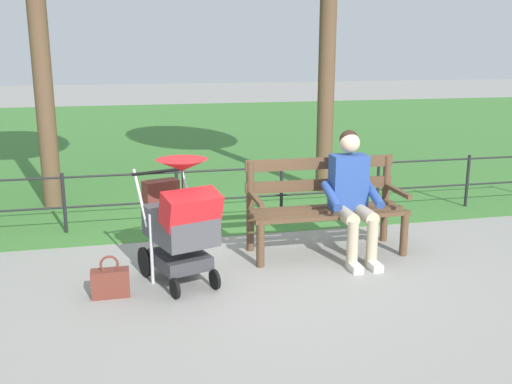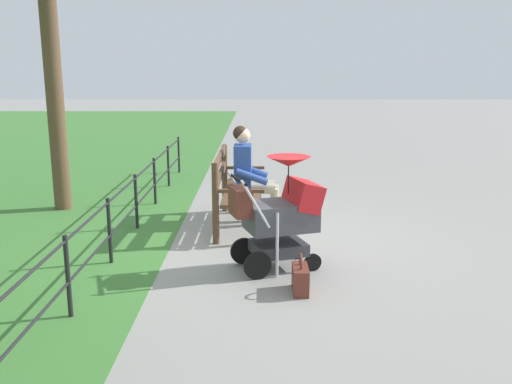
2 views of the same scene
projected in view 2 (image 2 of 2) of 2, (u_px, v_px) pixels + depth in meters
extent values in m
plane|color=gray|center=(241.00, 244.00, 6.40)|extent=(60.00, 60.00, 0.00)
cube|color=brown|center=(228.00, 192.00, 7.05)|extent=(1.60, 0.12, 0.04)
cube|color=brown|center=(242.00, 192.00, 7.05)|extent=(1.60, 0.12, 0.04)
cube|color=brown|center=(257.00, 192.00, 7.05)|extent=(1.60, 0.12, 0.04)
cube|color=brown|center=(220.00, 175.00, 7.00)|extent=(1.60, 0.05, 0.12)
cube|color=brown|center=(220.00, 157.00, 6.95)|extent=(1.60, 0.05, 0.12)
cylinder|color=brown|center=(259.00, 196.00, 7.83)|extent=(0.08, 0.08, 0.45)
cylinder|color=brown|center=(225.00, 178.00, 7.78)|extent=(0.08, 0.08, 0.95)
cube|color=brown|center=(244.00, 168.00, 7.74)|extent=(0.06, 0.56, 0.04)
cylinder|color=brown|center=(257.00, 225.00, 6.36)|extent=(0.08, 0.08, 0.45)
cylinder|color=brown|center=(216.00, 204.00, 6.32)|extent=(0.08, 0.08, 0.95)
cube|color=brown|center=(240.00, 191.00, 6.28)|extent=(0.06, 0.56, 0.04)
cylinder|color=tan|center=(260.00, 185.00, 7.34)|extent=(0.14, 0.40, 0.14)
cylinder|color=tan|center=(260.00, 189.00, 7.14)|extent=(0.14, 0.40, 0.14)
cylinder|color=tan|center=(275.00, 203.00, 7.39)|extent=(0.11, 0.11, 0.47)
cylinder|color=tan|center=(275.00, 206.00, 7.19)|extent=(0.11, 0.11, 0.47)
cube|color=silver|center=(280.00, 217.00, 7.43)|extent=(0.10, 0.22, 0.07)
cube|color=silver|center=(281.00, 221.00, 7.24)|extent=(0.10, 0.22, 0.07)
cube|color=#284793|center=(243.00, 166.00, 7.18)|extent=(0.36, 0.22, 0.56)
cylinder|color=#284793|center=(252.00, 170.00, 7.42)|extent=(0.09, 0.43, 0.23)
cylinder|color=#284793|center=(252.00, 177.00, 6.99)|extent=(0.09, 0.43, 0.23)
sphere|color=beige|center=(243.00, 135.00, 7.10)|extent=(0.20, 0.20, 0.20)
sphere|color=black|center=(240.00, 133.00, 7.09)|extent=(0.19, 0.19, 0.19)
cylinder|color=black|center=(244.00, 251.00, 5.73)|extent=(0.12, 0.28, 0.28)
cylinder|color=black|center=(258.00, 266.00, 5.30)|extent=(0.12, 0.28, 0.28)
cylinder|color=black|center=(298.00, 251.00, 5.89)|extent=(0.09, 0.18, 0.18)
cylinder|color=black|center=(313.00, 262.00, 5.54)|extent=(0.09, 0.18, 0.18)
cube|color=#38383D|center=(278.00, 247.00, 5.59)|extent=(0.56, 0.63, 0.12)
cylinder|color=silver|center=(262.00, 232.00, 5.75)|extent=(0.03, 0.03, 0.65)
cylinder|color=silver|center=(277.00, 245.00, 5.33)|extent=(0.03, 0.03, 0.65)
cube|color=#47474C|center=(280.00, 216.00, 5.53)|extent=(0.65, 0.79, 0.28)
cube|color=red|center=(303.00, 195.00, 5.56)|extent=(0.55, 0.44, 0.33)
cylinder|color=black|center=(238.00, 180.00, 5.30)|extent=(0.50, 0.19, 0.03)
cylinder|color=silver|center=(241.00, 194.00, 5.59)|extent=(0.12, 0.29, 0.49)
cylinder|color=silver|center=(256.00, 204.00, 5.16)|extent=(0.12, 0.29, 0.49)
cone|color=red|center=(289.00, 161.00, 5.43)|extent=(0.56, 0.56, 0.10)
cylinder|color=black|center=(288.00, 179.00, 5.47)|extent=(0.01, 0.01, 0.30)
cube|color=brown|center=(240.00, 202.00, 5.36)|extent=(0.35, 0.25, 0.28)
cube|color=brown|center=(300.00, 279.00, 5.01)|extent=(0.32, 0.14, 0.24)
torus|color=brown|center=(301.00, 262.00, 4.98)|extent=(0.16, 0.02, 0.16)
cylinder|color=black|center=(179.00, 155.00, 10.70)|extent=(0.04, 0.04, 0.70)
cylinder|color=black|center=(168.00, 166.00, 9.45)|extent=(0.04, 0.04, 0.70)
cylinder|color=black|center=(155.00, 181.00, 8.21)|extent=(0.04, 0.04, 0.70)
cylinder|color=black|center=(136.00, 202.00, 6.96)|extent=(0.04, 0.04, 0.70)
cylinder|color=black|center=(110.00, 231.00, 5.71)|extent=(0.04, 0.04, 0.70)
cylinder|color=black|center=(68.00, 277.00, 4.46)|extent=(0.04, 0.04, 0.70)
cylinder|color=black|center=(123.00, 189.00, 6.27)|extent=(8.96, 0.02, 0.02)
cylinder|color=black|center=(124.00, 219.00, 6.34)|extent=(8.96, 0.02, 0.02)
cylinder|color=brown|center=(54.00, 87.00, 7.63)|extent=(0.24, 0.24, 3.49)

